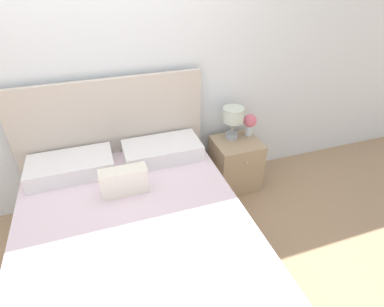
# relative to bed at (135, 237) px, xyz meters

# --- Properties ---
(ground_plane) EXTENTS (12.00, 12.00, 0.00)m
(ground_plane) POSITION_rel_bed_xyz_m (0.00, 0.87, -0.29)
(ground_plane) COLOR tan
(wall_back) EXTENTS (8.00, 0.06, 2.60)m
(wall_back) POSITION_rel_bed_xyz_m (0.00, 0.94, 1.01)
(wall_back) COLOR white
(wall_back) RESTS_ON ground_plane
(bed) EXTENTS (1.62, 1.91, 1.21)m
(bed) POSITION_rel_bed_xyz_m (0.00, 0.00, 0.00)
(bed) COLOR beige
(bed) RESTS_ON ground_plane
(nightstand) EXTENTS (0.44, 0.43, 0.52)m
(nightstand) POSITION_rel_bed_xyz_m (1.13, 0.65, -0.03)
(nightstand) COLOR tan
(nightstand) RESTS_ON ground_plane
(table_lamp) EXTENTS (0.20, 0.20, 0.32)m
(table_lamp) POSITION_rel_bed_xyz_m (1.11, 0.73, 0.46)
(table_lamp) COLOR #A8B2BC
(table_lamp) RESTS_ON nightstand
(flower_vase) EXTENTS (0.13, 0.13, 0.23)m
(flower_vase) POSITION_rel_bed_xyz_m (1.29, 0.73, 0.37)
(flower_vase) COLOR silver
(flower_vase) RESTS_ON nightstand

